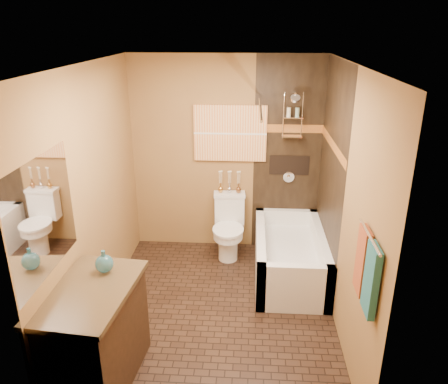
# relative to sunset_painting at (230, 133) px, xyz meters

# --- Properties ---
(floor) EXTENTS (3.00, 3.00, 0.00)m
(floor) POSITION_rel_sunset_painting_xyz_m (-0.05, -1.48, -1.55)
(floor) COLOR black
(floor) RESTS_ON ground
(wall_left) EXTENTS (0.02, 3.00, 2.50)m
(wall_left) POSITION_rel_sunset_painting_xyz_m (-1.25, -1.48, -0.30)
(wall_left) COLOR olive
(wall_left) RESTS_ON floor
(wall_right) EXTENTS (0.02, 3.00, 2.50)m
(wall_right) POSITION_rel_sunset_painting_xyz_m (1.15, -1.48, -0.30)
(wall_right) COLOR olive
(wall_right) RESTS_ON floor
(wall_back) EXTENTS (2.40, 0.02, 2.50)m
(wall_back) POSITION_rel_sunset_painting_xyz_m (-0.05, 0.02, -0.30)
(wall_back) COLOR olive
(wall_back) RESTS_ON floor
(wall_front) EXTENTS (2.40, 0.02, 2.50)m
(wall_front) POSITION_rel_sunset_painting_xyz_m (-0.05, -2.98, -0.30)
(wall_front) COLOR olive
(wall_front) RESTS_ON floor
(ceiling) EXTENTS (3.00, 3.00, 0.00)m
(ceiling) POSITION_rel_sunset_painting_xyz_m (-0.05, -1.48, 0.95)
(ceiling) COLOR silver
(ceiling) RESTS_ON wall_back
(alcove_tile_back) EXTENTS (0.85, 0.01, 2.50)m
(alcove_tile_back) POSITION_rel_sunset_painting_xyz_m (0.72, 0.01, -0.30)
(alcove_tile_back) COLOR black
(alcove_tile_back) RESTS_ON wall_back
(alcove_tile_right) EXTENTS (0.01, 1.50, 2.50)m
(alcove_tile_right) POSITION_rel_sunset_painting_xyz_m (1.14, -0.73, -0.30)
(alcove_tile_right) COLOR black
(alcove_tile_right) RESTS_ON wall_right
(mosaic_band_back) EXTENTS (0.85, 0.01, 0.10)m
(mosaic_band_back) POSITION_rel_sunset_painting_xyz_m (0.72, 0.00, 0.07)
(mosaic_band_back) COLOR #914C1A
(mosaic_band_back) RESTS_ON alcove_tile_back
(mosaic_band_right) EXTENTS (0.01, 1.50, 0.10)m
(mosaic_band_right) POSITION_rel_sunset_painting_xyz_m (1.13, -0.73, 0.07)
(mosaic_band_right) COLOR #914C1A
(mosaic_band_right) RESTS_ON alcove_tile_right
(alcove_niche) EXTENTS (0.50, 0.01, 0.25)m
(alcove_niche) POSITION_rel_sunset_painting_xyz_m (0.75, 0.01, -0.40)
(alcove_niche) COLOR black
(alcove_niche) RESTS_ON alcove_tile_back
(shower_fixtures) EXTENTS (0.24, 0.33, 1.16)m
(shower_fixtures) POSITION_rel_sunset_painting_xyz_m (0.75, -0.10, 0.12)
(shower_fixtures) COLOR silver
(shower_fixtures) RESTS_ON floor
(curtain_rod) EXTENTS (0.03, 1.55, 0.03)m
(curtain_rod) POSITION_rel_sunset_painting_xyz_m (0.35, -0.73, 0.47)
(curtain_rod) COLOR silver
(curtain_rod) RESTS_ON wall_back
(towel_bar) EXTENTS (0.02, 0.55, 0.02)m
(towel_bar) POSITION_rel_sunset_painting_xyz_m (1.10, -2.53, -0.10)
(towel_bar) COLOR silver
(towel_bar) RESTS_ON wall_right
(towel_teal) EXTENTS (0.05, 0.22, 0.52)m
(towel_teal) POSITION_rel_sunset_painting_xyz_m (1.11, -2.66, -0.37)
(towel_teal) COLOR #1D5A62
(towel_teal) RESTS_ON towel_bar
(towel_rust) EXTENTS (0.05, 0.22, 0.52)m
(towel_rust) POSITION_rel_sunset_painting_xyz_m (1.11, -2.40, -0.37)
(towel_rust) COLOR #93351A
(towel_rust) RESTS_ON towel_bar
(sunset_painting) EXTENTS (0.90, 0.04, 0.70)m
(sunset_painting) POSITION_rel_sunset_painting_xyz_m (0.00, 0.00, 0.00)
(sunset_painting) COLOR orange
(sunset_painting) RESTS_ON wall_back
(vanity_mirror) EXTENTS (0.01, 1.00, 0.90)m
(vanity_mirror) POSITION_rel_sunset_painting_xyz_m (-1.24, -2.48, -0.05)
(vanity_mirror) COLOR white
(vanity_mirror) RESTS_ON wall_left
(bathtub) EXTENTS (0.80, 1.50, 0.55)m
(bathtub) POSITION_rel_sunset_painting_xyz_m (0.75, -0.73, -1.33)
(bathtub) COLOR white
(bathtub) RESTS_ON floor
(toilet) EXTENTS (0.41, 0.60, 0.79)m
(toilet) POSITION_rel_sunset_painting_xyz_m (-0.00, -0.26, -1.15)
(toilet) COLOR white
(toilet) RESTS_ON floor
(vanity) EXTENTS (0.71, 1.06, 0.89)m
(vanity) POSITION_rel_sunset_painting_xyz_m (-0.98, -2.48, -1.10)
(vanity) COLOR black
(vanity) RESTS_ON floor
(teal_bottle) EXTENTS (0.18, 0.18, 0.24)m
(teal_bottle) POSITION_rel_sunset_painting_xyz_m (-0.93, -2.21, -0.56)
(teal_bottle) COLOR #256271
(teal_bottle) RESTS_ON vanity
(bud_vases) EXTENTS (0.29, 0.06, 0.29)m
(bud_vases) POSITION_rel_sunset_painting_xyz_m (-0.00, -0.09, -0.60)
(bud_vases) COLOR #C58C3D
(bud_vases) RESTS_ON toilet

